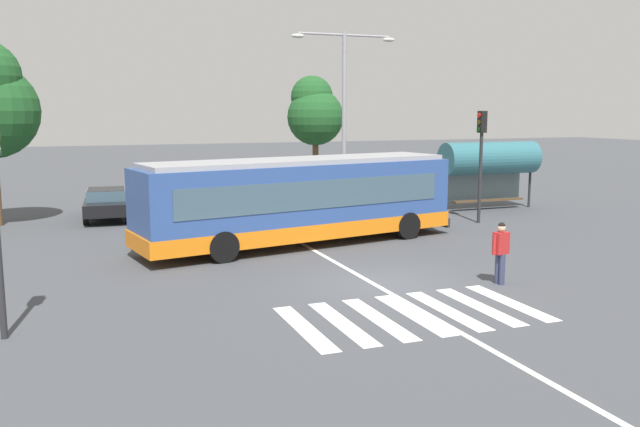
# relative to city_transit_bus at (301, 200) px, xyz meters

# --- Properties ---
(ground_plane) EXTENTS (160.00, 160.00, 0.00)m
(ground_plane) POSITION_rel_city_transit_bus_xyz_m (0.37, -5.87, -1.59)
(ground_plane) COLOR #424449
(city_transit_bus) EXTENTS (12.03, 4.70, 3.06)m
(city_transit_bus) POSITION_rel_city_transit_bus_xyz_m (0.00, 0.00, 0.00)
(city_transit_bus) COLOR black
(city_transit_bus) RESTS_ON ground_plane
(pedestrian_crossing_street) EXTENTS (0.57, 0.32, 1.72)m
(pedestrian_crossing_street) POSITION_rel_city_transit_bus_xyz_m (3.31, -7.07, -0.62)
(pedestrian_crossing_street) COLOR #333856
(pedestrian_crossing_street) RESTS_ON ground_plane
(parked_car_black) EXTENTS (2.13, 4.62, 1.35)m
(parked_car_black) POSITION_rel_city_transit_bus_xyz_m (-6.11, 8.28, -0.82)
(parked_car_black) COLOR black
(parked_car_black) RESTS_ON ground_plane
(parked_car_teal) EXTENTS (1.94, 4.54, 1.35)m
(parked_car_teal) POSITION_rel_city_transit_bus_xyz_m (-3.37, 8.77, -0.82)
(parked_car_teal) COLOR black
(parked_car_teal) RESTS_ON ground_plane
(parked_car_blue) EXTENTS (2.20, 4.64, 1.35)m
(parked_car_blue) POSITION_rel_city_transit_bus_xyz_m (-0.66, 8.27, -0.82)
(parked_car_blue) COLOR black
(parked_car_blue) RESTS_ON ground_plane
(parked_car_red) EXTENTS (2.31, 4.67, 1.35)m
(parked_car_red) POSITION_rel_city_transit_bus_xyz_m (1.92, 8.43, -0.82)
(parked_car_red) COLOR black
(parked_car_red) RESTS_ON ground_plane
(parked_car_silver) EXTENTS (2.09, 4.60, 1.35)m
(parked_car_silver) POSITION_rel_city_transit_bus_xyz_m (4.62, 8.19, -0.82)
(parked_car_silver) COLOR black
(parked_car_silver) RESTS_ON ground_plane
(traffic_light_far_corner) EXTENTS (0.33, 0.32, 4.71)m
(traffic_light_far_corner) POSITION_rel_city_transit_bus_xyz_m (8.58, 1.63, 1.57)
(traffic_light_far_corner) COLOR #28282B
(traffic_light_far_corner) RESTS_ON ground_plane
(bus_stop_shelter) EXTENTS (4.92, 1.54, 3.25)m
(bus_stop_shelter) POSITION_rel_city_transit_bus_xyz_m (11.21, 4.71, 0.83)
(bus_stop_shelter) COLOR #28282B
(bus_stop_shelter) RESTS_ON ground_plane
(twin_arm_street_lamp) EXTENTS (5.06, 0.32, 8.25)m
(twin_arm_street_lamp) POSITION_rel_city_transit_bus_xyz_m (4.38, 6.42, 3.58)
(twin_arm_street_lamp) COLOR #939399
(twin_arm_street_lamp) RESTS_ON ground_plane
(background_tree_right) EXTENTS (3.31, 3.31, 6.76)m
(background_tree_right) POSITION_rel_city_transit_bus_xyz_m (6.06, 14.82, 3.09)
(background_tree_right) COLOR brown
(background_tree_right) RESTS_ON ground_plane
(crosswalk_painted_stripes) EXTENTS (5.87, 3.28, 0.01)m
(crosswalk_painted_stripes) POSITION_rel_city_transit_bus_xyz_m (-0.23, -8.63, -1.58)
(crosswalk_painted_stripes) COLOR silver
(crosswalk_painted_stripes) RESTS_ON ground_plane
(lane_center_line) EXTENTS (0.16, 24.00, 0.01)m
(lane_center_line) POSITION_rel_city_transit_bus_xyz_m (0.09, -3.87, -1.59)
(lane_center_line) COLOR silver
(lane_center_line) RESTS_ON ground_plane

